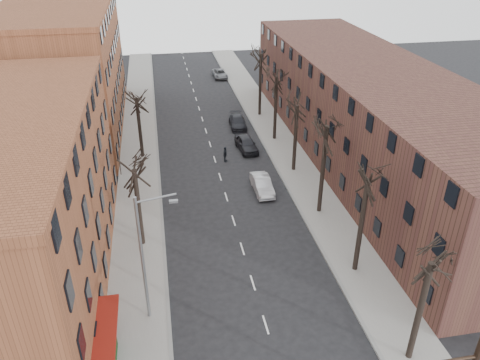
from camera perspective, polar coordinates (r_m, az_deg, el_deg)
sidewalk_left at (r=52.75m, az=-12.20°, el=3.27°), size 4.00×90.00×0.15m
sidewalk_right at (r=54.39m, az=4.87°, el=4.65°), size 4.00×90.00×0.15m
building_left_near at (r=33.87m, az=-27.05°, el=-3.34°), size 12.00×26.00×12.00m
building_left_far at (r=59.75m, az=-20.69°, el=12.22°), size 12.00×28.00×14.00m
building_right at (r=50.90m, az=15.39°, el=7.96°), size 12.00×50.00×10.00m
tree_right_a at (r=30.79m, az=19.81°, el=-19.71°), size 5.20×5.20×10.00m
tree_right_b at (r=35.79m, az=13.77°, el=-10.62°), size 5.20×5.20×10.80m
tree_right_c at (r=41.74m, az=9.57°, el=-3.85°), size 5.20×5.20×11.60m
tree_right_d at (r=48.28m, az=6.52°, el=1.17°), size 5.20×5.20×10.00m
tree_right_e at (r=55.20m, az=4.20°, el=4.97°), size 5.20×5.20×10.80m
tree_right_f at (r=62.39m, az=2.40°, el=7.90°), size 5.20×5.20×11.60m
tree_left_a at (r=38.05m, az=-11.72°, el=-7.66°), size 5.20×5.20×9.50m
tree_left_b at (r=51.86m, az=-11.76°, el=2.77°), size 5.20×5.20×9.50m
streetlight at (r=28.62m, az=-11.53°, el=-8.89°), size 2.45×0.22×9.03m
silver_sedan at (r=43.93m, az=2.71°, el=-0.56°), size 1.59×4.40×1.44m
parked_car_near at (r=52.08m, az=0.78°, el=4.47°), size 2.30×4.75×1.56m
parked_car_mid at (r=58.29m, az=-0.29°, el=7.10°), size 2.14×4.79×1.36m
parked_car_far at (r=78.56m, az=-2.47°, el=12.82°), size 2.26×4.68×1.28m
pedestrian_crossing at (r=49.46m, az=-1.82°, el=3.15°), size 0.77×1.06×1.67m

